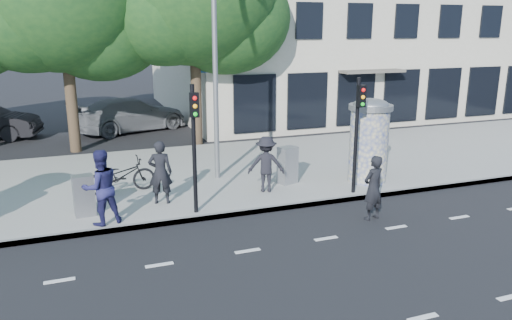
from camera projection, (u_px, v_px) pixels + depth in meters
name	position (u px, v px, depth m)	size (l,w,h in m)	color
ground	(270.00, 279.00, 10.06)	(120.00, 120.00, 0.00)	black
sidewalk	(188.00, 175.00, 16.84)	(40.00, 8.00, 0.15)	gray
curb	(221.00, 216.00, 13.26)	(40.00, 0.10, 0.16)	slate
lane_dash_far	(248.00, 251.00, 11.33)	(32.00, 0.12, 0.01)	silver
ad_column_right	(369.00, 139.00, 15.66)	(1.36, 1.36, 2.65)	beige
traffic_pole_near	(194.00, 136.00, 12.73)	(0.22, 0.31, 3.40)	black
traffic_pole_far	(358.00, 124.00, 14.32)	(0.22, 0.31, 3.40)	black
street_lamp	(215.00, 32.00, 15.11)	(0.25, 0.93, 8.00)	slate
building	(332.00, 9.00, 30.64)	(20.30, 15.85, 12.00)	#B9B29B
ped_b	(160.00, 172.00, 13.77)	(0.65, 0.43, 1.79)	black
ped_c	(101.00, 188.00, 12.28)	(0.93, 0.72, 1.90)	#1F1F4E
ped_d	(266.00, 164.00, 14.80)	(1.08, 0.62, 1.68)	black
man_road	(373.00, 188.00, 13.00)	(0.63, 0.42, 1.74)	black
bicycle	(122.00, 176.00, 14.76)	(1.98, 0.69, 1.04)	black
cabinet_left	(84.00, 196.00, 12.94)	(0.52, 0.38, 1.09)	slate
cabinet_right	(288.00, 165.00, 15.64)	(0.56, 0.41, 1.17)	gray
car_right	(131.00, 115.00, 24.23)	(5.56, 2.26, 1.61)	slate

